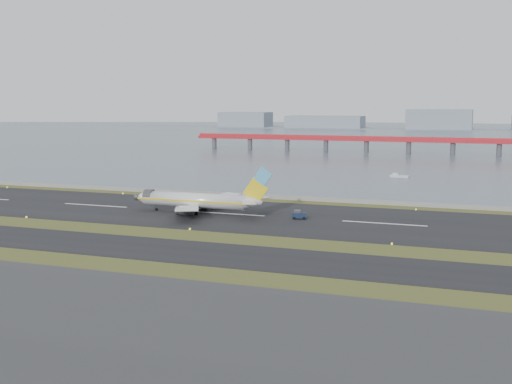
# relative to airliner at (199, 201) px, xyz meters

# --- Properties ---
(ground) EXTENTS (1000.00, 1000.00, 0.00)m
(ground) POSITION_rel_airliner_xyz_m (7.15, -27.86, -3.46)
(ground) COLOR #35481A
(ground) RESTS_ON ground
(taxiway_strip) EXTENTS (1000.00, 18.00, 0.10)m
(taxiway_strip) POSITION_rel_airliner_xyz_m (7.15, -39.86, -3.41)
(taxiway_strip) COLOR black
(taxiway_strip) RESTS_ON ground
(runway_strip) EXTENTS (1000.00, 45.00, 0.10)m
(runway_strip) POSITION_rel_airliner_xyz_m (7.15, 2.14, -3.41)
(runway_strip) COLOR black
(runway_strip) RESTS_ON ground
(seawall) EXTENTS (1000.00, 2.50, 1.00)m
(seawall) POSITION_rel_airliner_xyz_m (7.15, 32.14, -2.96)
(seawall) COLOR gray
(seawall) RESTS_ON ground
(bay_water) EXTENTS (1400.00, 800.00, 1.30)m
(bay_water) POSITION_rel_airliner_xyz_m (7.15, 432.14, -3.46)
(bay_water) COLOR #404C5C
(bay_water) RESTS_ON ground
(red_pier) EXTENTS (260.00, 5.00, 10.20)m
(red_pier) POSITION_rel_airliner_xyz_m (27.15, 222.14, 3.82)
(red_pier) COLOR #AE1D26
(red_pier) RESTS_ON ground
(far_shoreline) EXTENTS (1400.00, 80.00, 60.50)m
(far_shoreline) POSITION_rel_airliner_xyz_m (20.77, 592.14, 2.61)
(far_shoreline) COLOR gray
(far_shoreline) RESTS_ON ground
(airliner) EXTENTS (38.52, 32.89, 12.80)m
(airliner) POSITION_rel_airliner_xyz_m (0.00, 0.00, 0.00)
(airliner) COLOR silver
(airliner) RESTS_ON ground
(pushback_tug) EXTENTS (3.91, 2.88, 2.24)m
(pushback_tug) POSITION_rel_airliner_xyz_m (26.40, 1.18, -2.37)
(pushback_tug) COLOR #141F37
(pushback_tug) RESTS_ON ground
(workboat_near) EXTENTS (7.30, 2.69, 1.74)m
(workboat_near) POSITION_rel_airliner_xyz_m (37.57, 101.35, -2.91)
(workboat_near) COLOR silver
(workboat_near) RESTS_ON ground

